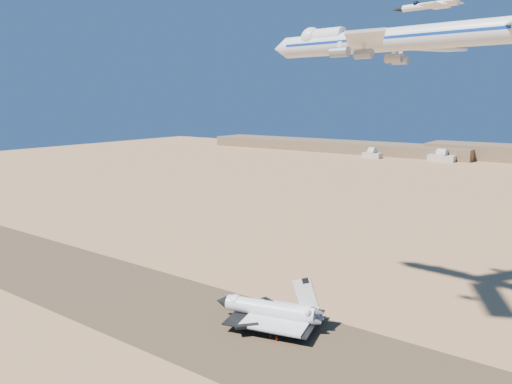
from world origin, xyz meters
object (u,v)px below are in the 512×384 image
Objects in this scene: crew_b at (271,336)px; chase_jet_c at (503,41)px; shuttle at (269,311)px; carrier_747 at (379,41)px; chase_jet_a at (428,5)px; crew_a at (277,339)px; crew_c at (276,338)px.

crew_b is 125.77m from chase_jet_c.
carrier_747 reaches higher than shuttle.
crew_a is at bearing 174.34° from chase_jet_a.
shuttle is 100.99m from chase_jet_a.
chase_jet_c is at bearing -76.38° from crew_c.
crew_c is (-14.86, -32.40, -88.05)m from carrier_747.
carrier_747 reaches higher than chase_jet_c.
crew_a is (-14.61, -32.24, -88.14)m from carrier_747.
crew_a is 0.91× the size of crew_c.
chase_jet_a reaches higher than crew_b.
chase_jet_c is at bearing -41.60° from crew_a.
crew_a is 0.31m from crew_c.
crew_a is at bearing -123.19° from chase_jet_c.
carrier_747 is at bearing -125.71° from chase_jet_c.
carrier_747 is 48.65× the size of crew_c.
crew_a is 0.11× the size of chase_jet_c.
chase_jet_c reaches higher than crew_c.
crew_c is 125.32m from chase_jet_c.
shuttle is at bearing 168.25° from chase_jet_a.
chase_jet_a is at bearing -52.23° from carrier_747.
crew_c is at bearing -120.73° from crew_b.
crew_c reaches higher than crew_b.
chase_jet_c is at bearing -46.01° from crew_b.
crew_a is 125.20m from chase_jet_c.
crew_c is 0.12× the size of chase_jet_c.
crew_a is at bearing -104.66° from crew_c.
carrier_747 is 94.98m from crew_a.
carrier_747 is 51.54m from chase_jet_c.
crew_a is 0.11× the size of chase_jet_a.
chase_jet_a is at bearing -116.82° from crew_a.
shuttle is 20.16× the size of crew_c.
crew_c is (2.34, -0.60, 0.03)m from crew_b.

